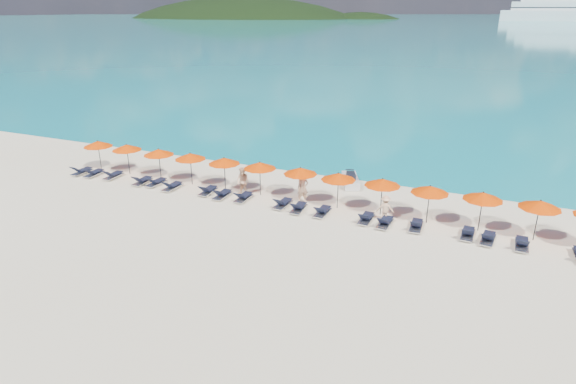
% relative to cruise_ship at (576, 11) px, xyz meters
% --- Properties ---
extents(ground, '(1400.00, 1400.00, 0.00)m').
position_rel_cruise_ship_xyz_m(ground, '(-66.40, -527.23, -9.33)').
color(ground, beige).
extents(sea, '(1600.00, 1300.00, 0.01)m').
position_rel_cruise_ship_xyz_m(sea, '(-66.40, 132.77, -9.32)').
color(sea, '#1FA9B2').
rests_on(sea, ground).
extents(headland_main, '(374.00, 242.00, 126.50)m').
position_rel_cruise_ship_xyz_m(headland_main, '(-366.40, 12.77, -47.33)').
color(headland_main, black).
rests_on(headland_main, ground).
extents(headland_small, '(162.00, 126.00, 85.50)m').
position_rel_cruise_ship_xyz_m(headland_small, '(-216.40, 32.77, -44.33)').
color(headland_small, black).
rests_on(headland_small, ground).
extents(cruise_ship, '(129.14, 22.95, 35.85)m').
position_rel_cruise_ship_xyz_m(cruise_ship, '(0.00, 0.00, 0.00)').
color(cruise_ship, silver).
rests_on(cruise_ship, ground).
extents(jetski, '(1.91, 2.76, 0.92)m').
position_rel_cruise_ship_xyz_m(jetski, '(-64.25, -518.45, -8.95)').
color(jetski, silver).
rests_on(jetski, ground).
extents(beachgoer_a, '(0.85, 0.82, 1.96)m').
position_rel_cruise_ship_xyz_m(beachgoer_a, '(-66.08, -522.68, -8.35)').
color(beachgoer_a, '#DBA77F').
rests_on(beachgoer_a, ground).
extents(beachgoer_b, '(0.95, 0.60, 1.86)m').
position_rel_cruise_ship_xyz_m(beachgoer_b, '(-70.09, -523.02, -8.40)').
color(beachgoer_b, '#DBA77F').
rests_on(beachgoer_b, ground).
extents(beachgoer_c, '(1.04, 0.63, 1.50)m').
position_rel_cruise_ship_xyz_m(beachgoer_c, '(-60.78, -523.32, -8.58)').
color(beachgoer_c, '#DBA77F').
rests_on(beachgoer_c, ground).
extents(umbrella_0, '(2.10, 2.10, 2.28)m').
position_rel_cruise_ship_xyz_m(umbrella_0, '(-82.38, -522.65, -7.31)').
color(umbrella_0, black).
rests_on(umbrella_0, ground).
extents(umbrella_1, '(2.10, 2.10, 2.28)m').
position_rel_cruise_ship_xyz_m(umbrella_1, '(-79.76, -522.57, -7.31)').
color(umbrella_1, black).
rests_on(umbrella_1, ground).
extents(umbrella_2, '(2.10, 2.10, 2.28)m').
position_rel_cruise_ship_xyz_m(umbrella_2, '(-76.90, -522.64, -7.31)').
color(umbrella_2, black).
rests_on(umbrella_2, ground).
extents(umbrella_3, '(2.10, 2.10, 2.28)m').
position_rel_cruise_ship_xyz_m(umbrella_3, '(-74.30, -522.61, -7.31)').
color(umbrella_3, black).
rests_on(umbrella_3, ground).
extents(umbrella_4, '(2.10, 2.10, 2.28)m').
position_rel_cruise_ship_xyz_m(umbrella_4, '(-71.67, -522.60, -7.31)').
color(umbrella_4, black).
rests_on(umbrella_4, ground).
extents(umbrella_5, '(2.10, 2.10, 2.28)m').
position_rel_cruise_ship_xyz_m(umbrella_5, '(-69.08, -522.55, -7.31)').
color(umbrella_5, black).
rests_on(umbrella_5, ground).
extents(umbrella_6, '(2.10, 2.10, 2.28)m').
position_rel_cruise_ship_xyz_m(umbrella_6, '(-66.30, -522.55, -7.31)').
color(umbrella_6, black).
rests_on(umbrella_6, ground).
extents(umbrella_7, '(2.10, 2.10, 2.28)m').
position_rel_cruise_ship_xyz_m(umbrella_7, '(-63.83, -522.62, -7.31)').
color(umbrella_7, black).
rests_on(umbrella_7, ground).
extents(umbrella_8, '(2.10, 2.10, 2.28)m').
position_rel_cruise_ship_xyz_m(umbrella_8, '(-61.20, -522.58, -7.31)').
color(umbrella_8, black).
rests_on(umbrella_8, ground).
extents(umbrella_9, '(2.10, 2.10, 2.28)m').
position_rel_cruise_ship_xyz_m(umbrella_9, '(-58.53, -522.70, -7.31)').
color(umbrella_9, black).
rests_on(umbrella_9, ground).
extents(umbrella_10, '(2.10, 2.10, 2.28)m').
position_rel_cruise_ship_xyz_m(umbrella_10, '(-55.79, -522.61, -7.31)').
color(umbrella_10, black).
rests_on(umbrella_10, ground).
extents(umbrella_11, '(2.10, 2.10, 2.28)m').
position_rel_cruise_ship_xyz_m(umbrella_11, '(-53.07, -522.68, -7.31)').
color(umbrella_11, black).
rests_on(umbrella_11, ground).
extents(lounger_0, '(0.62, 1.70, 0.66)m').
position_rel_cruise_ship_xyz_m(lounger_0, '(-82.95, -524.00, -9.09)').
color(lounger_0, silver).
rests_on(lounger_0, ground).
extents(lounger_1, '(0.75, 1.74, 0.66)m').
position_rel_cruise_ship_xyz_m(lounger_1, '(-81.82, -523.97, -9.09)').
color(lounger_1, silver).
rests_on(lounger_1, ground).
extents(lounger_2, '(0.74, 1.74, 0.66)m').
position_rel_cruise_ship_xyz_m(lounger_2, '(-80.18, -523.80, -9.09)').
color(lounger_2, silver).
rests_on(lounger_2, ground).
extents(lounger_3, '(0.71, 1.73, 0.66)m').
position_rel_cruise_ship_xyz_m(lounger_3, '(-77.50, -523.94, -9.09)').
color(lounger_3, silver).
rests_on(lounger_3, ground).
extents(lounger_4, '(0.75, 1.74, 0.66)m').
position_rel_cruise_ship_xyz_m(lounger_4, '(-76.45, -523.77, -9.09)').
color(lounger_4, silver).
rests_on(lounger_4, ground).
extents(lounger_5, '(0.63, 1.70, 0.66)m').
position_rel_cruise_ship_xyz_m(lounger_5, '(-74.95, -524.01, -9.09)').
color(lounger_5, silver).
rests_on(lounger_5, ground).
extents(lounger_6, '(0.72, 1.74, 0.66)m').
position_rel_cruise_ship_xyz_m(lounger_6, '(-72.31, -523.74, -9.09)').
color(lounger_6, silver).
rests_on(lounger_6, ground).
extents(lounger_7, '(0.67, 1.72, 0.66)m').
position_rel_cruise_ship_xyz_m(lounger_7, '(-71.10, -523.97, -9.09)').
color(lounger_7, silver).
rests_on(lounger_7, ground).
extents(lounger_8, '(0.66, 1.72, 0.66)m').
position_rel_cruise_ship_xyz_m(lounger_8, '(-69.63, -523.85, -9.09)').
color(lounger_8, silver).
rests_on(lounger_8, ground).
extents(lounger_9, '(0.72, 1.74, 0.66)m').
position_rel_cruise_ship_xyz_m(lounger_9, '(-66.93, -523.81, -9.09)').
color(lounger_9, silver).
rests_on(lounger_9, ground).
extents(lounger_10, '(0.72, 1.73, 0.66)m').
position_rel_cruise_ship_xyz_m(lounger_10, '(-65.79, -524.05, -9.09)').
color(lounger_10, silver).
rests_on(lounger_10, ground).
extents(lounger_11, '(0.64, 1.71, 0.66)m').
position_rel_cruise_ship_xyz_m(lounger_11, '(-64.29, -524.01, -9.09)').
color(lounger_11, silver).
rests_on(lounger_11, ground).
extents(lounger_12, '(0.64, 1.71, 0.66)m').
position_rel_cruise_ship_xyz_m(lounger_12, '(-61.70, -523.95, -9.09)').
color(lounger_12, silver).
rests_on(lounger_12, ground).
extents(lounger_13, '(0.71, 1.73, 0.66)m').
position_rel_cruise_ship_xyz_m(lounger_13, '(-60.60, -524.07, -9.09)').
color(lounger_13, silver).
rests_on(lounger_13, ground).
extents(lounger_14, '(0.70, 1.73, 0.66)m').
position_rel_cruise_ship_xyz_m(lounger_14, '(-58.92, -523.79, -9.09)').
color(lounger_14, silver).
rests_on(lounger_14, ground).
extents(lounger_15, '(0.67, 1.72, 0.66)m').
position_rel_cruise_ship_xyz_m(lounger_15, '(-56.25, -523.72, -9.09)').
color(lounger_15, silver).
rests_on(lounger_15, ground).
extents(lounger_16, '(0.78, 1.75, 0.66)m').
position_rel_cruise_ship_xyz_m(lounger_16, '(-55.25, -523.90, -9.09)').
color(lounger_16, silver).
rests_on(lounger_16, ground).
extents(lounger_17, '(0.65, 1.71, 0.66)m').
position_rel_cruise_ship_xyz_m(lounger_17, '(-53.64, -523.90, -9.09)').
color(lounger_17, silver).
rests_on(lounger_17, ground).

